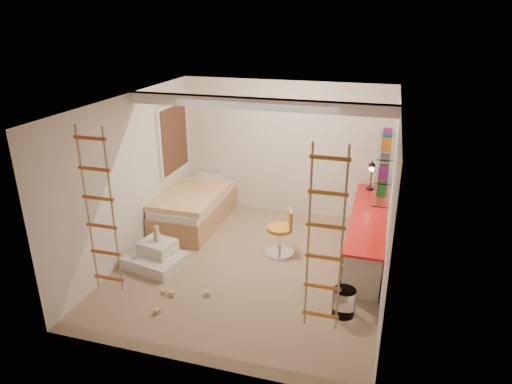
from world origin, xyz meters
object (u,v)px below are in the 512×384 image
(play_platform, at_px, (156,257))
(bed, at_px, (194,207))
(swivel_chair, at_px, (281,238))
(desk, at_px, (367,233))

(play_platform, bearing_deg, bed, 91.06)
(swivel_chair, height_order, play_platform, swivel_chair)
(desk, xyz_separation_m, play_platform, (-3.17, -1.25, -0.26))
(desk, bearing_deg, bed, 173.51)
(swivel_chair, distance_m, play_platform, 2.03)
(swivel_chair, bearing_deg, desk, 14.56)
(desk, distance_m, bed, 3.22)
(bed, bearing_deg, play_platform, -88.94)
(bed, distance_m, swivel_chair, 1.98)
(bed, xyz_separation_m, play_platform, (0.03, -1.62, -0.18))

